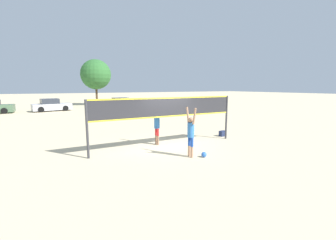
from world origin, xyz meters
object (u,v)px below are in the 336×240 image
(parked_car_near, at_px, (52,106))
(parked_car_mid, at_px, (121,103))
(player_spiker, at_px, (191,131))
(player_blocker, at_px, (157,123))
(volleyball_net, at_px, (168,111))
(gear_bag, at_px, (223,133))
(tree_left_cluster, at_px, (96,74))
(volleyball, at_px, (204,155))

(parked_car_near, height_order, parked_car_mid, parked_car_near)
(player_spiker, height_order, player_blocker, player_spiker)
(volleyball_net, xyz_separation_m, gear_bag, (4.02, 0.58, -1.62))
(volleyball_net, distance_m, parked_car_mid, 23.42)
(parked_car_near, xyz_separation_m, tree_left_cluster, (6.58, 6.36, 4.14))
(tree_left_cluster, bearing_deg, player_blocker, -94.81)
(gear_bag, bearing_deg, player_spiker, -148.51)
(parked_car_mid, bearing_deg, volleyball_net, -102.20)
(parked_car_mid, relative_size, tree_left_cluster, 0.64)
(volleyball_net, height_order, player_spiker, volleyball_net)
(volleyball_net, height_order, parked_car_near, volleyball_net)
(gear_bag, xyz_separation_m, parked_car_near, (-8.61, 20.54, 0.50))
(player_spiker, relative_size, parked_car_mid, 0.45)
(volleyball_net, height_order, player_blocker, volleyball_net)
(player_blocker, relative_size, parked_car_near, 0.46)
(parked_car_near, bearing_deg, player_blocker, -87.16)
(volleyball, bearing_deg, volleyball_net, 104.31)
(player_blocker, relative_size, volleyball, 9.14)
(parked_car_near, distance_m, parked_car_mid, 9.36)
(player_blocker, height_order, tree_left_cluster, tree_left_cluster)
(volleyball, distance_m, parked_car_near, 23.82)
(gear_bag, bearing_deg, volleyball, -141.92)
(gear_bag, bearing_deg, player_blocker, 178.68)
(parked_car_mid, bearing_deg, tree_left_cluster, 119.01)
(player_spiker, height_order, parked_car_mid, player_spiker)
(player_blocker, distance_m, gear_bag, 4.39)
(volleyball, xyz_separation_m, gear_bag, (3.47, 2.72, 0.04))
(gear_bag, bearing_deg, volleyball_net, -171.85)
(player_blocker, relative_size, parked_car_mid, 0.45)
(player_spiker, bearing_deg, player_blocker, 7.85)
(volleyball_net, xyz_separation_m, volleyball, (0.55, -2.14, -1.66))
(volleyball_net, distance_m, player_blocker, 1.00)
(volleyball_net, height_order, gear_bag, volleyball_net)
(volleyball_net, relative_size, gear_bag, 19.46)
(player_spiker, height_order, volleyball, player_spiker)
(parked_car_near, bearing_deg, volleyball_net, -86.83)
(parked_car_near, distance_m, tree_left_cluster, 10.04)
(player_spiker, xyz_separation_m, parked_car_mid, (4.51, 24.78, -0.50))
(parked_car_near, xyz_separation_m, parked_car_mid, (9.18, 1.83, -0.07))
(parked_car_mid, bearing_deg, player_blocker, -103.20)
(player_spiker, height_order, gear_bag, player_spiker)
(volleyball_net, bearing_deg, parked_car_mid, 78.68)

